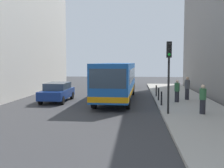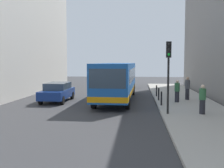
% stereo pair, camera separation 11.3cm
% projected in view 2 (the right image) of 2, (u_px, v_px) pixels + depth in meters
% --- Properties ---
extents(ground_plane, '(80.00, 80.00, 0.00)m').
position_uv_depth(ground_plane, '(109.00, 110.00, 17.98)').
color(ground_plane, '#38383A').
extents(sidewalk, '(4.40, 40.00, 0.15)m').
position_uv_depth(sidewalk, '(194.00, 110.00, 17.47)').
color(sidewalk, '#ADA89E').
rests_on(sidewalk, ground).
extents(bus, '(2.84, 11.09, 3.00)m').
position_uv_depth(bus, '(117.00, 79.00, 22.15)').
color(bus, '#19519E').
rests_on(bus, ground).
extents(car_beside_bus, '(1.87, 4.40, 1.48)m').
position_uv_depth(car_beside_bus, '(57.00, 92.00, 21.61)').
color(car_beside_bus, navy).
rests_on(car_beside_bus, ground).
extents(car_behind_bus, '(1.95, 4.44, 1.48)m').
position_uv_depth(car_behind_bus, '(124.00, 81.00, 33.33)').
color(car_behind_bus, black).
rests_on(car_behind_bus, ground).
extents(traffic_light, '(0.28, 0.33, 4.10)m').
position_uv_depth(traffic_light, '(168.00, 64.00, 15.51)').
color(traffic_light, black).
rests_on(traffic_light, sidewalk).
extents(bollard_near, '(0.11, 0.11, 0.95)m').
position_uv_depth(bollard_near, '(161.00, 98.00, 18.77)').
color(bollard_near, black).
rests_on(bollard_near, sidewalk).
extents(bollard_mid, '(0.11, 0.11, 0.95)m').
position_uv_depth(bollard_mid, '(159.00, 94.00, 21.24)').
color(bollard_mid, black).
rests_on(bollard_mid, sidewalk).
extents(bollard_far, '(0.11, 0.11, 0.95)m').
position_uv_depth(bollard_far, '(157.00, 91.00, 23.71)').
color(bollard_far, black).
rests_on(bollard_far, sidewalk).
extents(pedestrian_near_signal, '(0.38, 0.38, 1.68)m').
position_uv_depth(pedestrian_near_signal, '(202.00, 99.00, 15.62)').
color(pedestrian_near_signal, '#26262D').
rests_on(pedestrian_near_signal, sidewalk).
extents(pedestrian_mid_sidewalk, '(0.38, 0.38, 1.63)m').
position_uv_depth(pedestrian_mid_sidewalk, '(177.00, 91.00, 20.25)').
color(pedestrian_mid_sidewalk, '#26262D').
rests_on(pedestrian_mid_sidewalk, sidewalk).
extents(pedestrian_far_sidewalk, '(0.38, 0.38, 1.79)m').
position_uv_depth(pedestrian_far_sidewalk, '(187.00, 88.00, 21.56)').
color(pedestrian_far_sidewalk, '#26262D').
rests_on(pedestrian_far_sidewalk, sidewalk).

